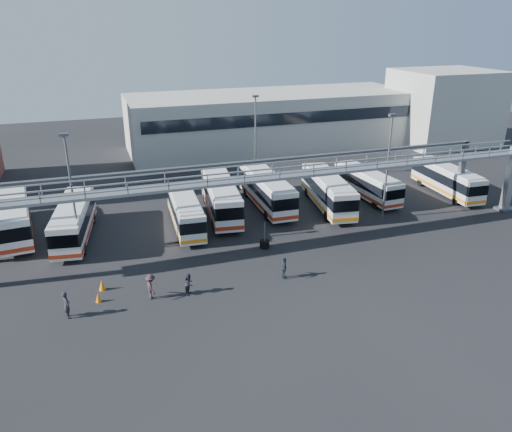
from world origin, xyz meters
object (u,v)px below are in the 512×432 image
object	(u,v)px
bus_4	(221,196)
tire_stack	(265,243)
bus_9	(447,179)
bus_6	(328,190)
pedestrian_b	(189,284)
bus_1	(74,220)
pedestrian_a	(67,305)
pedestrian_c	(151,287)
bus_5	(267,189)
light_pole_mid	(388,162)
pedestrian_d	(284,268)
cone_left	(102,285)
light_pole_back	(255,135)
bus_0	(14,215)
cone_right	(98,298)
bus_3	(185,211)
bus_7	(367,183)
light_pole_left	(72,190)

from	to	relation	value
bus_4	tire_stack	xyz separation A→B (m)	(1.49, -8.66, -1.54)
bus_9	bus_6	bearing A→B (deg)	-178.04
bus_4	pedestrian_b	xyz separation A→B (m)	(-6.13, -14.12, -1.14)
bus_1	bus_4	distance (m)	13.80
pedestrian_a	pedestrian_c	xyz separation A→B (m)	(5.53, 0.61, -0.02)
bus_5	pedestrian_c	size ratio (longest dim) A/B	6.15
bus_5	tire_stack	bearing A→B (deg)	-109.52
light_pole_mid	bus_9	xyz separation A→B (m)	(10.64, 4.15, -3.99)
pedestrian_d	cone_left	xyz separation A→B (m)	(-13.06, 2.62, -0.46)
bus_4	light_pole_back	bearing A→B (deg)	60.25
bus_0	bus_5	xyz separation A→B (m)	(23.83, -0.55, -0.01)
bus_9	pedestrian_d	bearing A→B (deg)	-149.78
light_pole_mid	cone_right	xyz separation A→B (m)	(-26.97, -7.01, -5.41)
bus_1	pedestrian_b	bearing A→B (deg)	-50.88
light_pole_back	bus_5	world-z (taller)	light_pole_back
bus_3	tire_stack	bearing A→B (deg)	-46.47
bus_3	cone_left	size ratio (longest dim) A/B	12.95
bus_7	pedestrian_d	size ratio (longest dim) A/B	5.91
pedestrian_c	light_pole_mid	bearing A→B (deg)	-78.87
light_pole_left	light_pole_back	distance (m)	24.41
cone_right	tire_stack	distance (m)	14.55
bus_6	pedestrian_b	xyz separation A→B (m)	(-17.03, -12.50, -1.08)
bus_7	tire_stack	world-z (taller)	bus_7
light_pole_left	bus_5	xyz separation A→B (m)	(18.41, 5.78, -3.82)
bus_0	tire_stack	size ratio (longest dim) A/B	4.89
pedestrian_b	bus_1	bearing A→B (deg)	68.89
light_pole_left	bus_3	size ratio (longest dim) A/B	1.01
bus_9	pedestrian_c	distance (m)	36.07
pedestrian_b	pedestrian_a	bearing A→B (deg)	130.63
bus_1	pedestrian_b	distance (m)	14.80
bus_3	bus_6	bearing A→B (deg)	5.57
light_pole_back	pedestrian_b	world-z (taller)	light_pole_back
bus_6	light_pole_left	bearing A→B (deg)	-162.87
bus_5	pedestrian_c	distance (m)	20.06
light_pole_left	bus_3	distance (m)	10.66
light_pole_mid	pedestrian_a	bearing A→B (deg)	-163.92
bus_7	pedestrian_b	xyz separation A→B (m)	(-22.39, -13.86, -0.88)
light_pole_mid	bus_0	size ratio (longest dim) A/B	0.88
bus_3	pedestrian_c	size ratio (longest dim) A/B	5.46
bus_5	pedestrian_c	xyz separation A→B (m)	(-13.82, -14.51, -0.98)
light_pole_back	cone_right	size ratio (longest dim) A/B	16.02
light_pole_left	tire_stack	xyz separation A→B (m)	(14.86, -3.50, -5.33)
light_pole_back	bus_3	xyz separation A→B (m)	(-10.60, -11.01, -4.05)
cone_right	light_pole_left	bearing A→B (deg)	97.35
light_pole_left	bus_1	bearing A→B (deg)	95.45
bus_9	pedestrian_c	bearing A→B (deg)	-157.23
light_pole_mid	pedestrian_a	xyz separation A→B (m)	(-28.93, -8.34, -4.78)
pedestrian_a	cone_left	distance (m)	3.78
pedestrian_a	pedestrian_d	world-z (taller)	pedestrian_a
pedestrian_d	cone_right	bearing A→B (deg)	96.05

